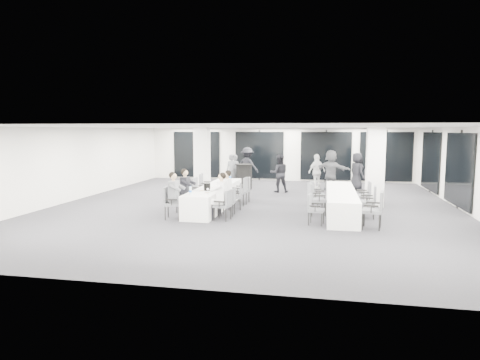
# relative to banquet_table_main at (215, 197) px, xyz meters

# --- Properties ---
(room) EXTENTS (14.04, 16.04, 2.84)m
(room) POSITION_rel_banquet_table_main_xyz_m (2.18, 1.53, 1.01)
(room) COLOR #26262C
(room) RESTS_ON ground
(column_left) EXTENTS (0.60, 0.60, 2.80)m
(column_left) POSITION_rel_banquet_table_main_xyz_m (-1.51, 3.62, 1.02)
(column_left) COLOR white
(column_left) RESTS_ON floor
(column_right) EXTENTS (0.60, 0.60, 2.80)m
(column_right) POSITION_rel_banquet_table_main_xyz_m (5.49, 1.42, 1.02)
(column_right) COLOR white
(column_right) RESTS_ON floor
(banquet_table_main) EXTENTS (0.90, 5.00, 0.75)m
(banquet_table_main) POSITION_rel_banquet_table_main_xyz_m (0.00, 0.00, 0.00)
(banquet_table_main) COLOR white
(banquet_table_main) RESTS_ON floor
(banquet_table_side) EXTENTS (0.90, 5.00, 0.75)m
(banquet_table_side) POSITION_rel_banquet_table_main_xyz_m (4.28, -0.23, 0.00)
(banquet_table_side) COLOR white
(banquet_table_side) RESTS_ON floor
(cocktail_table) EXTENTS (0.82, 0.82, 1.14)m
(cocktail_table) POSITION_rel_banquet_table_main_xyz_m (0.13, 4.82, 0.20)
(cocktail_table) COLOR black
(cocktail_table) RESTS_ON floor
(chair_main_left_near) EXTENTS (0.56, 0.60, 0.98)m
(chair_main_left_near) POSITION_rel_banquet_table_main_xyz_m (-0.83, -2.16, 0.18)
(chair_main_left_near) COLOR #54575C
(chair_main_left_near) RESTS_ON floor
(chair_main_left_second) EXTENTS (0.55, 0.58, 0.91)m
(chair_main_left_second) POSITION_rel_banquet_table_main_xyz_m (-0.83, -1.04, 0.15)
(chair_main_left_second) COLOR #54575C
(chair_main_left_second) RESTS_ON floor
(chair_main_left_mid) EXTENTS (0.64, 0.66, 1.04)m
(chair_main_left_mid) POSITION_rel_banquet_table_main_xyz_m (-0.84, -0.37, 0.22)
(chair_main_left_mid) COLOR #54575C
(chair_main_left_mid) RESTS_ON floor
(chair_main_left_fourth) EXTENTS (0.51, 0.56, 0.94)m
(chair_main_left_fourth) POSITION_rel_banquet_table_main_xyz_m (-0.83, 0.75, 0.16)
(chair_main_left_fourth) COLOR #54575C
(chair_main_left_fourth) RESTS_ON floor
(chair_main_left_far) EXTENTS (0.54, 0.59, 1.00)m
(chair_main_left_far) POSITION_rel_banquet_table_main_xyz_m (-0.84, 1.66, 0.19)
(chair_main_left_far) COLOR #54575C
(chair_main_left_far) RESTS_ON floor
(chair_main_right_near) EXTENTS (0.53, 0.57, 0.92)m
(chair_main_right_near) POSITION_rel_banquet_table_main_xyz_m (0.83, -2.03, 0.15)
(chair_main_right_near) COLOR #54575C
(chair_main_right_near) RESTS_ON floor
(chair_main_right_second) EXTENTS (0.45, 0.50, 0.86)m
(chair_main_right_second) POSITION_rel_banquet_table_main_xyz_m (0.83, -1.28, 0.12)
(chair_main_right_second) COLOR #54575C
(chair_main_right_second) RESTS_ON floor
(chair_main_right_mid) EXTENTS (0.54, 0.56, 0.89)m
(chair_main_right_mid) POSITION_rel_banquet_table_main_xyz_m (0.83, -0.22, 0.13)
(chair_main_right_mid) COLOR #54575C
(chair_main_right_mid) RESTS_ON floor
(chair_main_right_fourth) EXTENTS (0.54, 0.60, 1.01)m
(chair_main_right_fourth) POSITION_rel_banquet_table_main_xyz_m (0.84, 0.57, 0.20)
(chair_main_right_fourth) COLOR #54575C
(chair_main_right_fourth) RESTS_ON floor
(chair_main_right_far) EXTENTS (0.54, 0.57, 0.91)m
(chair_main_right_far) POSITION_rel_banquet_table_main_xyz_m (0.83, 1.49, 0.14)
(chair_main_right_far) COLOR #54575C
(chair_main_right_far) RESTS_ON floor
(chair_side_left_near) EXTENTS (0.50, 0.54, 0.88)m
(chair_side_left_near) POSITION_rel_banquet_table_main_xyz_m (3.45, -2.09, 0.13)
(chair_side_left_near) COLOR #54575C
(chair_side_left_near) RESTS_ON floor
(chair_side_left_mid) EXTENTS (0.62, 0.65, 1.01)m
(chair_side_left_mid) POSITION_rel_banquet_table_main_xyz_m (3.44, -0.70, 0.20)
(chair_side_left_mid) COLOR #54575C
(chair_side_left_mid) RESTS_ON floor
(chair_side_left_far) EXTENTS (0.55, 0.57, 0.91)m
(chair_side_left_far) POSITION_rel_banquet_table_main_xyz_m (3.45, 0.81, 0.14)
(chair_side_left_far) COLOR #54575C
(chair_side_left_far) RESTS_ON floor
(chair_side_right_near) EXTENTS (0.61, 0.65, 1.04)m
(chair_side_right_near) POSITION_rel_banquet_table_main_xyz_m (5.12, -2.34, 0.22)
(chair_side_right_near) COLOR #54575C
(chair_side_right_near) RESTS_ON floor
(chair_side_right_mid) EXTENTS (0.55, 0.60, 1.01)m
(chair_side_right_mid) POSITION_rel_banquet_table_main_xyz_m (5.12, -0.84, 0.20)
(chair_side_right_mid) COLOR #54575C
(chair_side_right_mid) RESTS_ON floor
(chair_side_right_far) EXTENTS (0.50, 0.55, 0.95)m
(chair_side_right_far) POSITION_rel_banquet_table_main_xyz_m (5.11, 0.66, 0.17)
(chair_side_right_far) COLOR #54575C
(chair_side_right_far) RESTS_ON floor
(seated_guest_a) EXTENTS (0.50, 0.38, 1.44)m
(seated_guest_a) POSITION_rel_banquet_table_main_xyz_m (-0.67, -2.15, 0.44)
(seated_guest_a) COLOR #585B60
(seated_guest_a) RESTS_ON floor
(seated_guest_b) EXTENTS (0.50, 0.38, 1.44)m
(seated_guest_b) POSITION_rel_banquet_table_main_xyz_m (-0.67, -1.06, 0.44)
(seated_guest_b) COLOR black
(seated_guest_b) RESTS_ON floor
(seated_guest_c) EXTENTS (0.50, 0.38, 1.44)m
(seated_guest_c) POSITION_rel_banquet_table_main_xyz_m (0.67, -2.02, 0.44)
(seated_guest_c) COLOR silver
(seated_guest_c) RESTS_ON floor
(seated_guest_d) EXTENTS (0.50, 0.38, 1.44)m
(seated_guest_d) POSITION_rel_banquet_table_main_xyz_m (0.67, -1.28, 0.44)
(seated_guest_d) COLOR silver
(seated_guest_d) RESTS_ON floor
(standing_guest_a) EXTENTS (0.78, 0.70, 1.79)m
(standing_guest_a) POSITION_rel_banquet_table_main_xyz_m (-0.46, 4.93, 0.52)
(standing_guest_a) COLOR #585B60
(standing_guest_a) RESTS_ON floor
(standing_guest_b) EXTENTS (0.99, 0.72, 1.87)m
(standing_guest_b) POSITION_rel_banquet_table_main_xyz_m (1.81, 4.11, 0.56)
(standing_guest_b) COLOR black
(standing_guest_b) RESTS_ON floor
(standing_guest_c) EXTENTS (1.49, 1.09, 2.07)m
(standing_guest_c) POSITION_rel_banquet_table_main_xyz_m (-0.06, 6.68, 0.66)
(standing_guest_c) COLOR black
(standing_guest_c) RESTS_ON floor
(standing_guest_d) EXTENTS (1.19, 1.15, 1.81)m
(standing_guest_d) POSITION_rel_banquet_table_main_xyz_m (3.40, 5.44, 0.53)
(standing_guest_d) COLOR silver
(standing_guest_d) RESTS_ON floor
(standing_guest_e) EXTENTS (0.96, 1.08, 1.92)m
(standing_guest_e) POSITION_rel_banquet_table_main_xyz_m (5.16, 5.36, 0.58)
(standing_guest_e) COLOR black
(standing_guest_e) RESTS_ON floor
(standing_guest_f) EXTENTS (2.01, 1.53, 2.06)m
(standing_guest_f) POSITION_rel_banquet_table_main_xyz_m (4.02, 5.08, 0.66)
(standing_guest_f) COLOR #585B60
(standing_guest_f) RESTS_ON floor
(standing_guest_g) EXTENTS (0.77, 0.70, 1.74)m
(standing_guest_g) POSITION_rel_banquet_table_main_xyz_m (-0.48, 5.61, 0.49)
(standing_guest_g) COLOR #585B60
(standing_guest_g) RESTS_ON floor
(standing_guest_h) EXTENTS (1.06, 1.00, 1.89)m
(standing_guest_h) POSITION_rel_banquet_table_main_xyz_m (5.48, 2.42, 0.57)
(standing_guest_h) COLOR black
(standing_guest_h) RESTS_ON floor
(ice_bucket_near) EXTENTS (0.22, 0.22, 0.24)m
(ice_bucket_near) POSITION_rel_banquet_table_main_xyz_m (0.03, -1.12, 0.50)
(ice_bucket_near) COLOR black
(ice_bucket_near) RESTS_ON banquet_table_main
(ice_bucket_far) EXTENTS (0.23, 0.23, 0.26)m
(ice_bucket_far) POSITION_rel_banquet_table_main_xyz_m (0.02, 1.12, 0.51)
(ice_bucket_far) COLOR black
(ice_bucket_far) RESTS_ON banquet_table_main
(water_bottle_a) EXTENTS (0.08, 0.08, 0.24)m
(water_bottle_a) POSITION_rel_banquet_table_main_xyz_m (-0.24, -2.02, 0.49)
(water_bottle_a) COLOR silver
(water_bottle_a) RESTS_ON banquet_table_main
(water_bottle_b) EXTENTS (0.08, 0.08, 0.25)m
(water_bottle_b) POSITION_rel_banquet_table_main_xyz_m (0.17, 0.54, 0.50)
(water_bottle_b) COLOR silver
(water_bottle_b) RESTS_ON banquet_table_main
(water_bottle_c) EXTENTS (0.08, 0.08, 0.24)m
(water_bottle_c) POSITION_rel_banquet_table_main_xyz_m (0.08, 2.09, 0.49)
(water_bottle_c) COLOR silver
(water_bottle_c) RESTS_ON banquet_table_main
(plate_a) EXTENTS (0.20, 0.20, 0.03)m
(plate_a) POSITION_rel_banquet_table_main_xyz_m (-0.10, -1.29, 0.39)
(plate_a) COLOR white
(plate_a) RESTS_ON banquet_table_main
(plate_b) EXTENTS (0.19, 0.19, 0.03)m
(plate_b) POSITION_rel_banquet_table_main_xyz_m (0.18, -1.65, 0.39)
(plate_b) COLOR white
(plate_b) RESTS_ON banquet_table_main
(plate_c) EXTENTS (0.18, 0.18, 0.03)m
(plate_c) POSITION_rel_banquet_table_main_xyz_m (0.09, -0.55, 0.39)
(plate_c) COLOR white
(plate_c) RESTS_ON banquet_table_main
(wine_glass) EXTENTS (0.07, 0.07, 0.19)m
(wine_glass) POSITION_rel_banquet_table_main_xyz_m (0.26, -1.87, 0.52)
(wine_glass) COLOR silver
(wine_glass) RESTS_ON banquet_table_main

